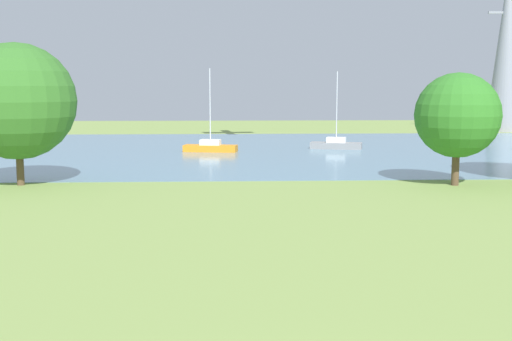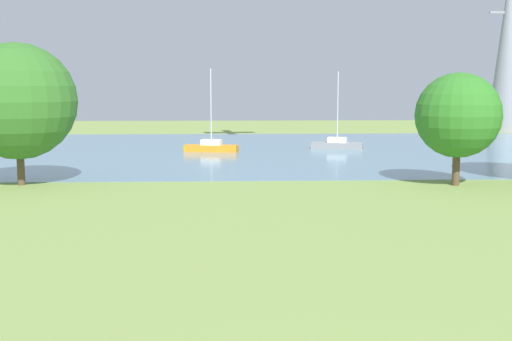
{
  "view_description": "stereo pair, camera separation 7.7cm",
  "coord_description": "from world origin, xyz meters",
  "px_view_note": "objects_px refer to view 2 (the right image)",
  "views": [
    {
      "loc": [
        -2.29,
        -9.27,
        5.84
      ],
      "look_at": [
        -1.0,
        18.69,
        2.16
      ],
      "focal_mm": 44.76,
      "sensor_mm": 36.0,
      "label": 1
    },
    {
      "loc": [
        -2.21,
        -9.27,
        5.84
      ],
      "look_at": [
        -1.0,
        18.69,
        2.16
      ],
      "focal_mm": 44.76,
      "sensor_mm": 36.0,
      "label": 2
    }
  ],
  "objects_px": {
    "sailboat_gray": "(337,144)",
    "electricity_pylon": "(508,43)",
    "tree_east_far": "(18,101)",
    "sailboat_orange": "(211,147)",
    "tree_east_near": "(458,115)"
  },
  "relations": [
    {
      "from": "tree_east_far",
      "to": "electricity_pylon",
      "type": "bearing_deg",
      "value": 42.3
    },
    {
      "from": "electricity_pylon",
      "to": "tree_east_far",
      "type": "bearing_deg",
      "value": -137.7
    },
    {
      "from": "sailboat_gray",
      "to": "electricity_pylon",
      "type": "xyz_separation_m",
      "value": [
        26.14,
        23.11,
        11.03
      ]
    },
    {
      "from": "sailboat_orange",
      "to": "tree_east_near",
      "type": "distance_m",
      "value": 25.7
    },
    {
      "from": "sailboat_gray",
      "to": "electricity_pylon",
      "type": "height_order",
      "value": "electricity_pylon"
    },
    {
      "from": "sailboat_gray",
      "to": "tree_east_far",
      "type": "xyz_separation_m",
      "value": [
        -22.68,
        -21.33,
        4.52
      ]
    },
    {
      "from": "sailboat_gray",
      "to": "tree_east_far",
      "type": "bearing_deg",
      "value": -136.76
    },
    {
      "from": "sailboat_orange",
      "to": "tree_east_far",
      "type": "distance_m",
      "value": 22.52
    },
    {
      "from": "sailboat_orange",
      "to": "electricity_pylon",
      "type": "distance_m",
      "value": 46.9
    },
    {
      "from": "sailboat_gray",
      "to": "electricity_pylon",
      "type": "bearing_deg",
      "value": 41.47
    },
    {
      "from": "sailboat_orange",
      "to": "tree_east_near",
      "type": "height_order",
      "value": "sailboat_orange"
    },
    {
      "from": "sailboat_gray",
      "to": "tree_east_far",
      "type": "relative_size",
      "value": 0.86
    },
    {
      "from": "tree_east_far",
      "to": "electricity_pylon",
      "type": "height_order",
      "value": "electricity_pylon"
    },
    {
      "from": "sailboat_orange",
      "to": "tree_east_far",
      "type": "relative_size",
      "value": 0.88
    },
    {
      "from": "sailboat_gray",
      "to": "sailboat_orange",
      "type": "relative_size",
      "value": 0.97
    }
  ]
}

